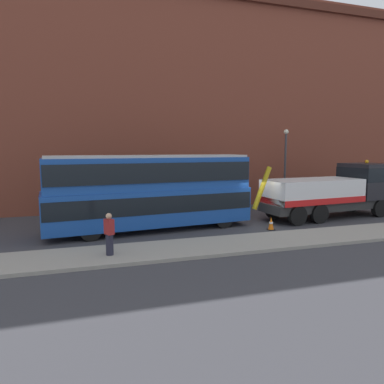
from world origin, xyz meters
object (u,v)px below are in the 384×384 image
(recovery_tow_truck, at_px, (334,190))
(traffic_cone_near_bus, at_px, (271,224))
(double_decker_bus, at_px, (151,189))
(pedestrian_onlooker, at_px, (109,235))
(street_lamp, at_px, (285,161))

(recovery_tow_truck, relative_size, traffic_cone_near_bus, 14.21)
(double_decker_bus, distance_m, traffic_cone_near_bus, 6.80)
(pedestrian_onlooker, height_order, traffic_cone_near_bus, pedestrian_onlooker)
(double_decker_bus, xyz_separation_m, pedestrian_onlooker, (-2.52, -4.43, -1.25))
(street_lamp, bearing_deg, double_decker_bus, -157.47)
(traffic_cone_near_bus, bearing_deg, recovery_tow_truck, 19.27)
(pedestrian_onlooker, bearing_deg, recovery_tow_truck, -9.67)
(pedestrian_onlooker, height_order, street_lamp, street_lamp)
(pedestrian_onlooker, relative_size, traffic_cone_near_bus, 2.38)
(recovery_tow_truck, distance_m, street_lamp, 4.94)
(recovery_tow_truck, height_order, double_decker_bus, double_decker_bus)
(recovery_tow_truck, distance_m, double_decker_bus, 11.90)
(pedestrian_onlooker, bearing_deg, traffic_cone_near_bus, -11.00)
(recovery_tow_truck, height_order, street_lamp, street_lamp)
(recovery_tow_truck, distance_m, pedestrian_onlooker, 15.11)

